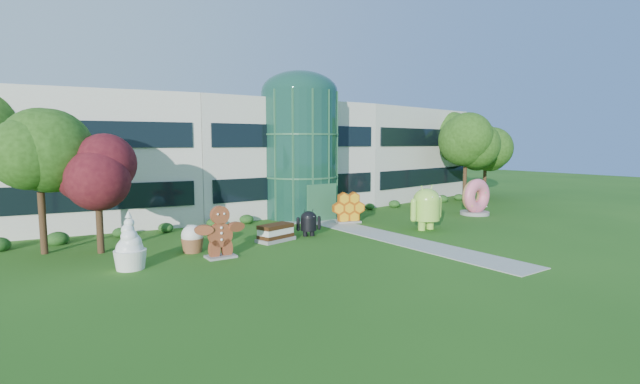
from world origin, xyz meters
TOP-DOWN VIEW (x-y plane):
  - ground at (0.00, 0.00)m, footprint 140.00×140.00m
  - building at (0.00, 18.00)m, footprint 46.00×15.00m
  - atrium at (0.00, 12.00)m, footprint 6.00×6.00m
  - walkway at (0.00, 2.00)m, footprint 2.40×20.00m
  - tree_red at (-15.50, 7.50)m, footprint 4.00×4.00m
  - trees_backdrop at (0.00, 13.00)m, footprint 52.00×8.00m
  - android_green at (3.82, 2.11)m, footprint 2.95×1.99m
  - android_black at (-3.91, 4.85)m, footprint 1.91×1.56m
  - donut at (12.04, 4.33)m, footprint 2.91×1.46m
  - gingerbread at (-10.64, 2.88)m, footprint 2.98×1.24m
  - ice_cream_sandwich at (-6.35, 4.74)m, footprint 2.54×1.69m
  - honeycomb at (1.14, 7.18)m, footprint 2.77×1.62m
  - froyo at (-14.96, 3.24)m, footprint 2.10×2.10m
  - cupcake at (-11.41, 4.87)m, footprint 1.50×1.50m

SIDE VIEW (x-z plane):
  - ground at x=0.00m, z-range 0.00..0.00m
  - walkway at x=0.00m, z-range 0.00..0.04m
  - ice_cream_sandwich at x=-6.35m, z-range 0.00..1.04m
  - cupcake at x=-11.41m, z-range 0.00..1.50m
  - android_black at x=-3.91m, z-range 0.00..1.88m
  - honeycomb at x=1.14m, z-range 0.00..2.05m
  - gingerbread at x=-10.64m, z-range 0.00..2.72m
  - froyo at x=-14.96m, z-range 0.00..2.72m
  - donut at x=12.04m, z-range 0.00..2.99m
  - android_green at x=3.82m, z-range 0.00..3.31m
  - tree_red at x=-15.50m, z-range 0.00..6.00m
  - trees_backdrop at x=0.00m, z-range 0.00..8.40m
  - building at x=0.00m, z-range 0.00..9.30m
  - atrium at x=0.00m, z-range 0.00..9.80m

